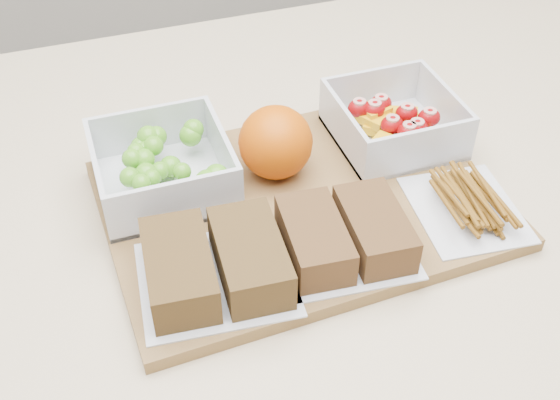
# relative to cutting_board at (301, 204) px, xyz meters

# --- Properties ---
(cutting_board) EXTENTS (0.43, 0.32, 0.02)m
(cutting_board) POSITION_rel_cutting_board_xyz_m (0.00, 0.00, 0.00)
(cutting_board) COLOR olive
(cutting_board) RESTS_ON counter
(grape_container) EXTENTS (0.14, 0.14, 0.06)m
(grape_container) POSITION_rel_cutting_board_xyz_m (-0.13, 0.07, 0.03)
(grape_container) COLOR silver
(grape_container) RESTS_ON cutting_board
(fruit_container) EXTENTS (0.14, 0.14, 0.06)m
(fruit_container) POSITION_rel_cutting_board_xyz_m (0.14, 0.07, 0.03)
(fruit_container) COLOR silver
(fruit_container) RESTS_ON cutting_board
(orange) EXTENTS (0.08, 0.08, 0.08)m
(orange) POSITION_rel_cutting_board_xyz_m (-0.01, 0.05, 0.05)
(orange) COLOR #D05304
(orange) RESTS_ON cutting_board
(sandwich_bag_left) EXTENTS (0.16, 0.14, 0.05)m
(sandwich_bag_left) POSITION_rel_cutting_board_xyz_m (-0.12, -0.08, 0.03)
(sandwich_bag_left) COLOR silver
(sandwich_bag_left) RESTS_ON cutting_board
(sandwich_bag_center) EXTENTS (0.15, 0.13, 0.04)m
(sandwich_bag_center) POSITION_rel_cutting_board_xyz_m (0.01, -0.09, 0.03)
(sandwich_bag_center) COLOR silver
(sandwich_bag_center) RESTS_ON cutting_board
(pretzel_bag) EXTENTS (0.12, 0.14, 0.03)m
(pretzel_bag) POSITION_rel_cutting_board_xyz_m (0.16, -0.07, 0.02)
(pretzel_bag) COLOR silver
(pretzel_bag) RESTS_ON cutting_board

